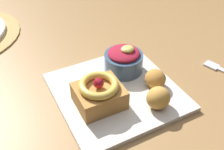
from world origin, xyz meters
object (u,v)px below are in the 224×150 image
(front_plate, at_px, (116,92))
(fritter_middle, at_px, (158,98))
(cake_slice, at_px, (99,93))
(fork, at_px, (224,71))
(berry_ramekin, at_px, (124,60))
(fritter_front, at_px, (155,79))

(front_plate, bearing_deg, fritter_middle, -58.64)
(cake_slice, bearing_deg, fork, -5.73)
(berry_ramekin, distance_m, fritter_front, 0.09)
(front_plate, xyz_separation_m, fork, (0.28, -0.05, -0.00))
(cake_slice, distance_m, fritter_middle, 0.12)
(front_plate, bearing_deg, fritter_front, -18.79)
(cake_slice, relative_size, berry_ramekin, 1.05)
(cake_slice, bearing_deg, front_plate, 22.74)
(berry_ramekin, height_order, fritter_middle, berry_ramekin)
(front_plate, xyz_separation_m, cake_slice, (-0.05, -0.02, 0.03))
(front_plate, bearing_deg, berry_ramekin, 48.18)
(front_plate, bearing_deg, fork, -11.19)
(fritter_front, bearing_deg, fritter_middle, -119.57)
(front_plate, height_order, fritter_front, fritter_front)
(cake_slice, xyz_separation_m, fork, (0.33, -0.03, -0.04))
(cake_slice, xyz_separation_m, fritter_front, (0.14, -0.01, -0.01))
(fork, bearing_deg, fritter_middle, 78.99)
(front_plate, height_order, berry_ramekin, berry_ramekin)
(cake_slice, bearing_deg, berry_ramekin, 37.32)
(fritter_middle, height_order, fork, fritter_middle)
(fritter_middle, bearing_deg, berry_ramekin, 90.64)
(berry_ramekin, height_order, fritter_front, berry_ramekin)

